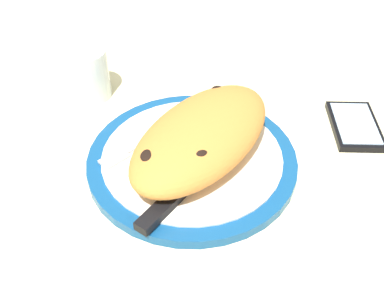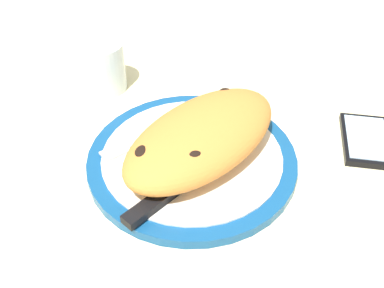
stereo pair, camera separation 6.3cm
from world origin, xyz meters
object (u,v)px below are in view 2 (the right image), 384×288
Objects in this scene: water_glass at (104,69)px; smartphone at (366,140)px; calzone at (202,137)px; plate at (192,160)px; fork at (144,139)px; knife at (169,192)px.

smartphone is at bearing 130.18° from water_glass.
calzone and water_glass have the same top height.
calzone is (-1.11, 0.73, 4.25)cm from plate.
plate is 7.72cm from fork.
water_glass is at bearing -82.39° from plate.
calzone is 3.38× the size of water_glass.
knife is 31.34cm from smartphone.
fork reaches higher than plate.
fork is (4.43, -6.22, 1.12)cm from plate.
plate is 1.43× the size of knife.
knife is at bearing -7.49° from smartphone.
knife is at bearing 83.97° from water_glass.
fork is at bearing -99.25° from knife.
knife reaches higher than plate.
fork is (5.54, -6.95, -3.13)cm from calzone.
smartphone is 1.55× the size of water_glass.
knife is at bearing 30.26° from calzone.
smartphone is at bearing 172.51° from knife.
knife is (6.27, 5.04, 1.41)cm from plate.
water_glass reaches higher than smartphone.
calzone is 1.39× the size of knife.
fork is 1.28× the size of smartphone.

